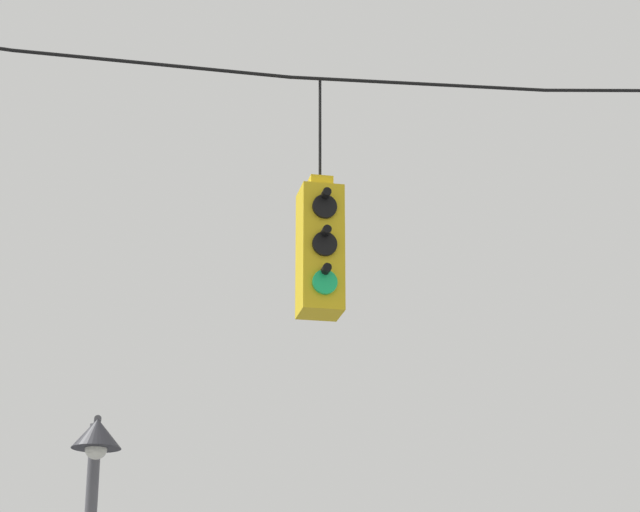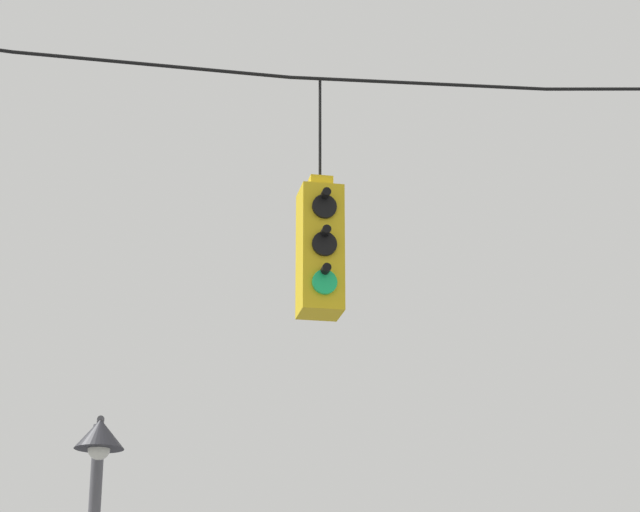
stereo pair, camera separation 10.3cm
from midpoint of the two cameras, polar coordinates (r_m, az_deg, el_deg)
name	(u,v)px [view 1 (the left image)]	position (r m, az deg, el deg)	size (l,w,h in m)	color
span_wire	(156,40)	(10.62, -7.81, 9.78)	(16.02, 0.03, 0.71)	black
traffic_light_over_intersection	(320,249)	(10.06, -0.29, 0.32)	(0.34, 0.58, 2.08)	yellow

